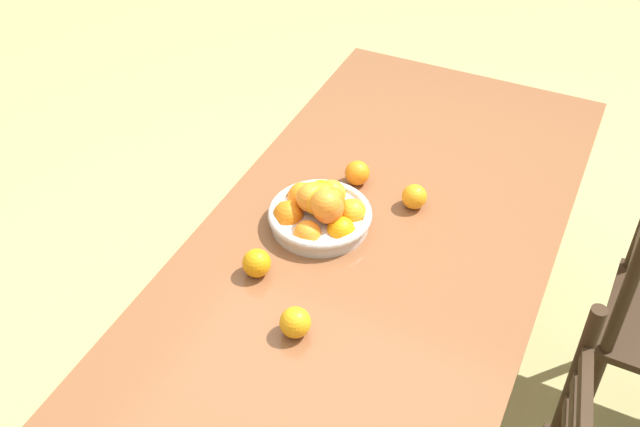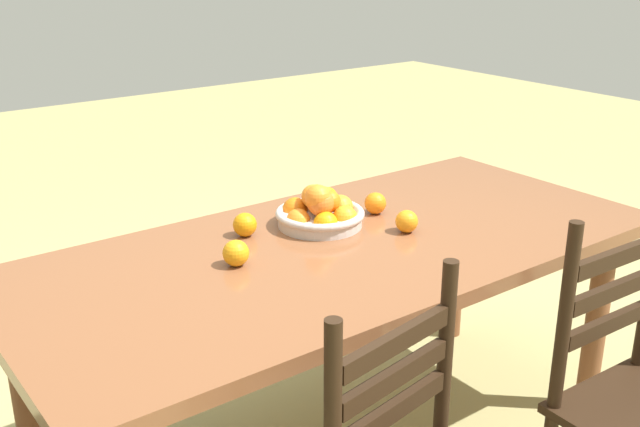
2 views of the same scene
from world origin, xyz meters
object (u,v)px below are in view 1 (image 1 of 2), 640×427
(fruit_bowl, at_px, (320,210))
(orange_loose_0, at_px, (357,173))
(dining_table, at_px, (367,273))
(orange_loose_1, at_px, (257,263))
(orange_loose_2, at_px, (414,197))
(orange_loose_3, at_px, (295,322))

(fruit_bowl, distance_m, orange_loose_0, 0.21)
(dining_table, height_order, orange_loose_1, orange_loose_1)
(orange_loose_0, distance_m, orange_loose_2, 0.19)
(orange_loose_2, distance_m, orange_loose_3, 0.55)
(dining_table, xyz_separation_m, orange_loose_3, (0.33, -0.05, 0.12))
(orange_loose_1, distance_m, orange_loose_2, 0.49)
(dining_table, xyz_separation_m, orange_loose_1, (0.20, -0.22, 0.12))
(orange_loose_0, height_order, orange_loose_3, orange_loose_3)
(fruit_bowl, bearing_deg, orange_loose_0, 174.76)
(orange_loose_1, distance_m, orange_loose_3, 0.22)
(orange_loose_0, xyz_separation_m, orange_loose_3, (0.58, 0.09, 0.00))
(dining_table, relative_size, orange_loose_3, 26.62)
(dining_table, height_order, orange_loose_2, orange_loose_2)
(orange_loose_1, bearing_deg, dining_table, 131.91)
(orange_loose_1, relative_size, orange_loose_2, 1.04)
(dining_table, relative_size, orange_loose_1, 27.02)
(orange_loose_2, height_order, orange_loose_3, orange_loose_3)
(orange_loose_0, xyz_separation_m, orange_loose_2, (0.03, 0.18, -0.00))
(orange_loose_0, bearing_deg, orange_loose_2, 80.25)
(dining_table, xyz_separation_m, orange_loose_2, (-0.21, 0.05, 0.12))
(fruit_bowl, xyz_separation_m, orange_loose_2, (-0.18, 0.20, -0.02))
(orange_loose_2, xyz_separation_m, orange_loose_3, (0.55, -0.09, 0.00))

